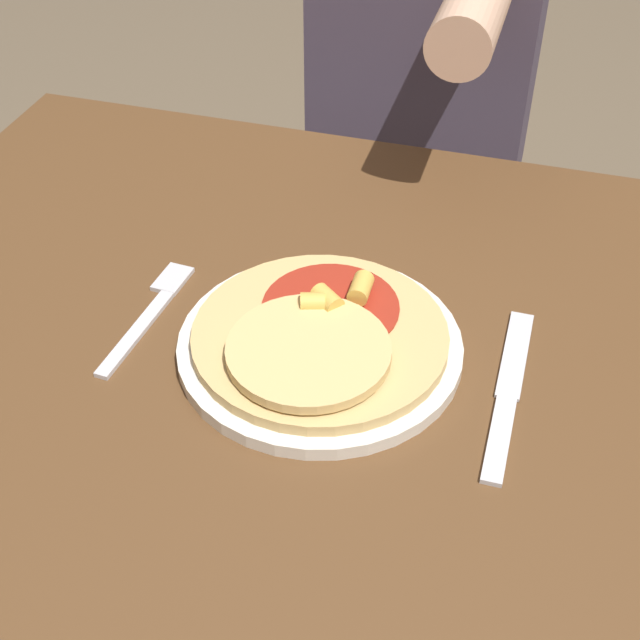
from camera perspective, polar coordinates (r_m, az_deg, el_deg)
The scene contains 6 objects.
dining_table at distance 0.89m, azimuth 0.43°, elevation -9.00°, with size 1.07×0.88×0.72m.
plate at distance 0.83m, azimuth 0.00°, elevation -1.72°, with size 0.27×0.27×0.01m.
pizza at distance 0.82m, azimuth -0.09°, elevation -1.07°, with size 0.24×0.24×0.04m.
fork at distance 0.90m, azimuth -10.73°, elevation 0.64°, with size 0.03×0.18×0.00m.
knife at distance 0.81m, azimuth 11.92°, elevation -4.66°, with size 0.02×0.22×0.00m.
person_diner at distance 1.40m, azimuth 6.95°, elevation 16.59°, with size 0.32×0.52×1.25m.
Camera 1 is at (0.16, -0.56, 1.29)m, focal length 50.00 mm.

